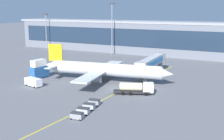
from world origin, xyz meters
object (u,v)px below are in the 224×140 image
lavatory_truck (33,82)px  baggage_cart_2 (89,106)px  baggage_cart_0 (77,116)px  main_airliner (105,69)px  baggage_cart_1 (83,111)px  catering_lift (39,69)px  baggage_cart_3 (94,102)px  fuel_tanker (136,88)px

lavatory_truck → baggage_cart_2: size_ratio=2.14×
baggage_cart_2 → baggage_cart_0: bearing=-80.5°
baggage_cart_0 → lavatory_truck: bearing=149.6°
main_airliner → baggage_cart_1: bearing=-69.3°
main_airliner → catering_lift: size_ratio=6.21×
lavatory_truck → catering_lift: size_ratio=0.88×
baggage_cart_3 → catering_lift: bearing=153.5°
main_airliner → lavatory_truck: size_ratio=7.04×
lavatory_truck → baggage_cart_1: bearing=-25.7°
main_airliner → fuel_tanker: (14.65, -8.37, -2.24)m
baggage_cart_2 → lavatory_truck: bearing=159.7°
fuel_tanker → baggage_cart_2: (-4.59, -16.49, -0.96)m
catering_lift → lavatory_truck: bearing=-58.3°
baggage_cart_0 → baggage_cart_2: bearing=99.5°
main_airliner → catering_lift: (-21.65, -6.13, -0.92)m
main_airliner → lavatory_truck: (-16.02, -15.23, -2.57)m
lavatory_truck → baggage_cart_0: 31.48m
main_airliner → fuel_tanker: main_airliner is taller
main_airliner → baggage_cart_1: 30.12m
catering_lift → main_airliner: bearing=15.8°
baggage_cart_2 → baggage_cart_3: 3.20m
catering_lift → baggage_cart_2: (31.71, -18.73, -2.28)m
catering_lift → baggage_cart_2: catering_lift is taller
main_airliner → lavatory_truck: main_airliner is taller
lavatory_truck → baggage_cart_1: lavatory_truck is taller
catering_lift → baggage_cart_1: (32.24, -21.89, -2.28)m
main_airliner → baggage_cart_3: (9.54, -21.70, -3.20)m
fuel_tanker → lavatory_truck: bearing=-167.4°
lavatory_truck → baggage_cart_0: size_ratio=2.14×
catering_lift → baggage_cart_0: size_ratio=2.43×
fuel_tanker → baggage_cart_0: fuel_tanker is taller
lavatory_truck → baggage_cart_0: (27.14, -15.95, -0.64)m
main_airliner → fuel_tanker: size_ratio=3.96×
catering_lift → baggage_cart_1: bearing=-34.2°
lavatory_truck → baggage_cart_2: lavatory_truck is taller
fuel_tanker → catering_lift: catering_lift is taller
fuel_tanker → catering_lift: 36.39m
lavatory_truck → baggage_cart_3: (25.56, -6.48, -0.64)m
baggage_cart_2 → baggage_cart_3: same height
lavatory_truck → baggage_cart_3: lavatory_truck is taller
lavatory_truck → main_airliner: bearing=43.5°
lavatory_truck → baggage_cart_2: (26.09, -9.63, -0.64)m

